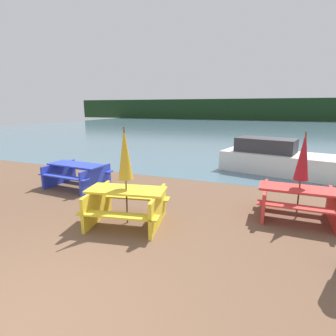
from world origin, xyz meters
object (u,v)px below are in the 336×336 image
umbrella_gold (125,154)px  umbrella_crimson (303,157)px  picnic_table_yellow (127,203)px  picnic_table_red (298,200)px  boat (284,160)px  picnic_table_blue (77,173)px

umbrella_gold → umbrella_crimson: (3.52, 1.66, -0.10)m
umbrella_gold → picnic_table_yellow: bearing=0.0°
picnic_table_yellow → picnic_table_red: bearing=25.2°
umbrella_crimson → boat: umbrella_crimson is taller
picnic_table_red → umbrella_gold: size_ratio=0.81×
picnic_table_red → boat: size_ratio=0.33×
picnic_table_red → umbrella_gold: umbrella_gold is taller
picnic_table_blue → umbrella_gold: (2.87, -1.79, 1.09)m
picnic_table_red → umbrella_gold: 4.05m
picnic_table_red → boat: bearing=91.8°
picnic_table_red → umbrella_gold: bearing=-154.8°
picnic_table_red → picnic_table_blue: bearing=178.8°
picnic_table_yellow → picnic_table_red: picnic_table_yellow is taller
picnic_table_yellow → umbrella_gold: umbrella_gold is taller
umbrella_crimson → umbrella_gold: bearing=-154.8°
picnic_table_yellow → picnic_table_blue: (-2.87, 1.79, -0.01)m
umbrella_gold → picnic_table_red: bearing=25.2°
picnic_table_yellow → picnic_table_blue: size_ratio=0.99×
picnic_table_blue → umbrella_gold: umbrella_gold is taller
picnic_table_yellow → umbrella_crimson: size_ratio=0.95×
umbrella_gold → umbrella_crimson: size_ratio=1.06×
umbrella_crimson → boat: size_ratio=0.38×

